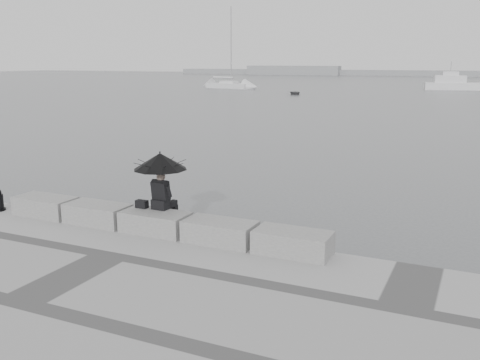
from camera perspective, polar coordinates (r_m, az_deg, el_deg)
The scene contains 12 objects.
ground at distance 13.31m, azimuth -7.81°, elevation -7.07°, with size 360.00×360.00×0.00m, color #4B4E51.
stone_block_far_left at distance 14.83m, azimuth -20.02°, elevation -2.65°, with size 1.60×0.80×0.50m, color slate.
stone_block_left at distance 13.71m, azimuth -14.94°, elevation -3.52°, with size 1.60×0.80×0.50m, color slate.
stone_block_centre at distance 12.72m, azimuth -9.00°, elevation -4.50°, with size 1.60×0.80×0.50m, color slate.
stone_block_right at distance 11.89m, azimuth -2.14°, elevation -5.57°, with size 1.60×0.80×0.50m, color slate.
stone_block_far_right at distance 11.27m, azimuth 5.65°, elevation -6.68°, with size 1.60×0.80×0.50m, color slate.
seated_person at distance 12.69m, azimuth -8.52°, elevation 1.41°, with size 1.28×1.28×1.39m.
bag at distance 13.05m, azimuth -10.44°, elevation -2.54°, with size 0.29×0.17×0.19m, color black.
distant_landmass at distance 165.74m, azimuth 19.98°, elevation 10.67°, with size 180.00×8.00×2.80m.
sailboat_left at distance 88.69m, azimuth -1.20°, elevation 10.10°, with size 8.01×3.61×12.90m.
motor_cruiser at distance 90.23m, azimuth 22.04°, elevation 9.47°, with size 9.50×4.42×4.50m.
dinghy at distance 72.74m, azimuth 5.89°, elevation 9.25°, with size 2.80×1.19×0.47m, color slate.
Camera 1 is at (6.84, -10.51, 4.47)m, focal length 40.00 mm.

